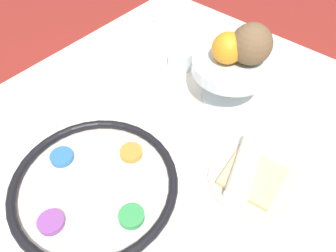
% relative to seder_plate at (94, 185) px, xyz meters
% --- Properties ---
extents(dining_table, '(1.15, 1.03, 0.75)m').
position_rel_seder_plate_xyz_m(dining_table, '(0.20, -0.05, -0.39)').
color(dining_table, white).
rests_on(dining_table, ground_plane).
extents(seder_plate, '(0.36, 0.36, 0.03)m').
position_rel_seder_plate_xyz_m(seder_plate, '(0.00, 0.00, 0.00)').
color(seder_plate, silver).
rests_on(seder_plate, dining_table).
extents(fruit_stand, '(0.20, 0.20, 0.12)m').
position_rel_seder_plate_xyz_m(fruit_stand, '(0.42, -0.05, 0.08)').
color(fruit_stand, silver).
rests_on(fruit_stand, dining_table).
extents(orange_fruit, '(0.08, 0.08, 0.08)m').
position_rel_seder_plate_xyz_m(orange_fruit, '(0.41, -0.04, 0.14)').
color(orange_fruit, orange).
rests_on(orange_fruit, fruit_stand).
extents(coconut, '(0.10, 0.10, 0.10)m').
position_rel_seder_plate_xyz_m(coconut, '(0.45, -0.08, 0.15)').
color(coconut, brown).
rests_on(coconut, fruit_stand).
extents(bread_plate, '(0.19, 0.19, 0.02)m').
position_rel_seder_plate_xyz_m(bread_plate, '(0.24, -0.24, -0.01)').
color(bread_plate, beige).
rests_on(bread_plate, dining_table).
extents(napkin_roll, '(0.17, 0.10, 0.05)m').
position_rel_seder_plate_xyz_m(napkin_roll, '(0.24, -0.22, 0.01)').
color(napkin_roll, white).
rests_on(napkin_roll, dining_table).
extents(cup_near, '(0.07, 0.07, 0.06)m').
position_rel_seder_plate_xyz_m(cup_near, '(0.58, 0.30, 0.01)').
color(cup_near, silver).
rests_on(cup_near, dining_table).
extents(cup_mid, '(0.07, 0.07, 0.06)m').
position_rel_seder_plate_xyz_m(cup_mid, '(0.44, 0.12, 0.01)').
color(cup_mid, silver).
rests_on(cup_mid, dining_table).
extents(fork_left, '(0.09, 0.18, 0.01)m').
position_rel_seder_plate_xyz_m(fork_left, '(-0.01, 0.29, -0.01)').
color(fork_left, silver).
rests_on(fork_left, dining_table).
extents(fork_right, '(0.09, 0.18, 0.01)m').
position_rel_seder_plate_xyz_m(fork_right, '(0.02, 0.29, -0.01)').
color(fork_right, silver).
rests_on(fork_right, dining_table).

